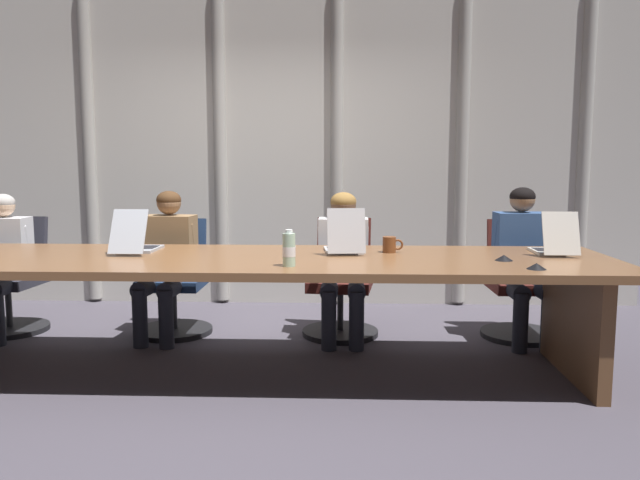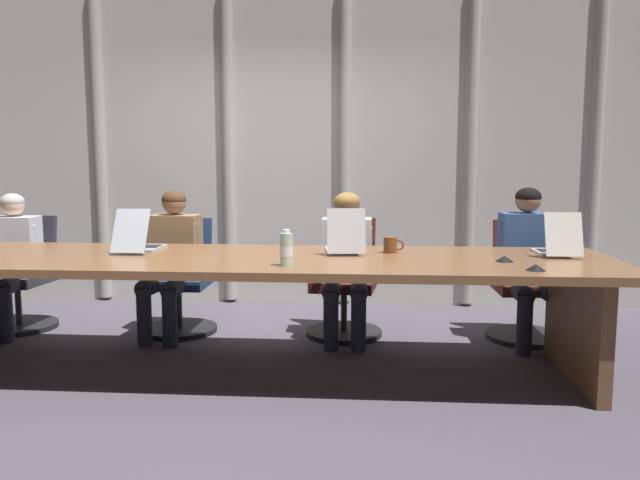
% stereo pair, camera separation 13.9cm
% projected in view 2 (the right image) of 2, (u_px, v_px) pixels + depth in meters
% --- Properties ---
extents(ground_plane, '(13.92, 13.92, 0.00)m').
position_uv_depth(ground_plane, '(239.00, 371.00, 4.02)').
color(ground_plane, '#47424C').
extents(conference_table, '(4.76, 1.19, 0.76)m').
position_uv_depth(conference_table, '(237.00, 277.00, 3.95)').
color(conference_table, brown).
rests_on(conference_table, ground_plane).
extents(curtain_backdrop, '(6.96, 0.17, 3.00)m').
position_uv_depth(curtain_backdrop, '(281.00, 148.00, 5.89)').
color(curtain_backdrop, beige).
rests_on(curtain_backdrop, ground_plane).
extents(laptop_left_mid, '(0.23, 0.47, 0.29)m').
position_uv_depth(laptop_left_mid, '(140.00, 243.00, 4.17)').
color(laptop_left_mid, '#A8ADB7').
rests_on(laptop_left_mid, conference_table).
extents(laptop_center, '(0.28, 0.40, 0.31)m').
position_uv_depth(laptop_center, '(345.00, 244.00, 4.07)').
color(laptop_center, '#BCBCC1').
rests_on(laptop_center, conference_table).
extents(laptop_right_mid, '(0.23, 0.40, 0.29)m').
position_uv_depth(laptop_right_mid, '(557.00, 247.00, 3.97)').
color(laptop_right_mid, beige).
rests_on(laptop_right_mid, conference_table).
extents(office_chair_left_end, '(0.60, 0.60, 0.92)m').
position_uv_depth(office_chair_left_end, '(21.00, 286.00, 5.08)').
color(office_chair_left_end, '#2D2D38').
rests_on(office_chair_left_end, ground_plane).
extents(office_chair_left_mid, '(0.60, 0.60, 0.90)m').
position_uv_depth(office_chair_left_mid, '(180.00, 289.00, 4.97)').
color(office_chair_left_mid, navy).
rests_on(office_chair_left_mid, ground_plane).
extents(office_chair_center, '(0.60, 0.60, 0.91)m').
position_uv_depth(office_chair_center, '(345.00, 291.00, 4.87)').
color(office_chair_center, '#511E19').
rests_on(office_chair_center, ground_plane).
extents(office_chair_right_mid, '(0.60, 0.60, 0.91)m').
position_uv_depth(office_chair_right_mid, '(525.00, 295.00, 4.77)').
color(office_chair_right_mid, '#511E19').
rests_on(office_chair_right_mid, ground_plane).
extents(person_left_end, '(0.39, 0.56, 1.11)m').
position_uv_depth(person_left_end, '(9.00, 255.00, 4.88)').
color(person_left_end, silver).
rests_on(person_left_end, ground_plane).
extents(person_left_mid, '(0.43, 0.57, 1.14)m').
position_uv_depth(person_left_mid, '(171.00, 255.00, 4.78)').
color(person_left_mid, olive).
rests_on(person_left_mid, ground_plane).
extents(person_center, '(0.39, 0.55, 1.13)m').
position_uv_depth(person_center, '(346.00, 257.00, 4.68)').
color(person_center, silver).
rests_on(person_center, ground_plane).
extents(person_right_mid, '(0.41, 0.55, 1.17)m').
position_uv_depth(person_right_mid, '(529.00, 256.00, 4.58)').
color(person_right_mid, '#335184').
rests_on(person_right_mid, ground_plane).
extents(water_bottle_primary, '(0.08, 0.08, 0.21)m').
position_uv_depth(water_bottle_primary, '(286.00, 250.00, 3.54)').
color(water_bottle_primary, '#ADD1B2').
rests_on(water_bottle_primary, conference_table).
extents(coffee_mug_near, '(0.14, 0.09, 0.11)m').
position_uv_depth(coffee_mug_near, '(391.00, 245.00, 4.08)').
color(coffee_mug_near, brown).
rests_on(coffee_mug_near, conference_table).
extents(conference_mic_left_side, '(0.11, 0.11, 0.03)m').
position_uv_depth(conference_mic_left_side, '(536.00, 267.00, 3.40)').
color(conference_mic_left_side, black).
rests_on(conference_mic_left_side, conference_table).
extents(conference_mic_middle, '(0.11, 0.11, 0.03)m').
position_uv_depth(conference_mic_middle, '(504.00, 259.00, 3.72)').
color(conference_mic_middle, black).
rests_on(conference_mic_middle, conference_table).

